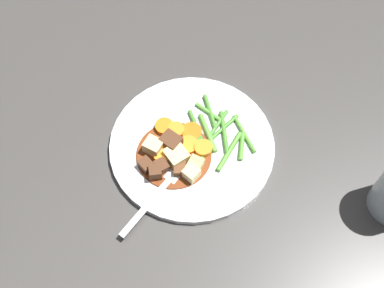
% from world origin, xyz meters
% --- Properties ---
extents(ground_plane, '(3.00, 3.00, 0.00)m').
position_xyz_m(ground_plane, '(0.00, 0.00, 0.00)').
color(ground_plane, '#423F3D').
extents(dinner_plate, '(0.28, 0.28, 0.01)m').
position_xyz_m(dinner_plate, '(0.00, 0.00, 0.01)').
color(dinner_plate, white).
rests_on(dinner_plate, ground_plane).
extents(stew_sauce, '(0.12, 0.12, 0.00)m').
position_xyz_m(stew_sauce, '(0.04, 0.00, 0.01)').
color(stew_sauce, brown).
rests_on(stew_sauce, dinner_plate).
extents(carrot_slice_0, '(0.03, 0.03, 0.01)m').
position_xyz_m(carrot_slice_0, '(0.05, -0.01, 0.02)').
color(carrot_slice_0, orange).
rests_on(carrot_slice_0, dinner_plate).
extents(carrot_slice_1, '(0.05, 0.05, 0.01)m').
position_xyz_m(carrot_slice_1, '(0.01, -0.00, 0.02)').
color(carrot_slice_1, orange).
rests_on(carrot_slice_1, dinner_plate).
extents(carrot_slice_2, '(0.04, 0.04, 0.01)m').
position_xyz_m(carrot_slice_2, '(-0.01, 0.02, 0.02)').
color(carrot_slice_2, orange).
rests_on(carrot_slice_2, dinner_plate).
extents(carrot_slice_3, '(0.05, 0.05, 0.01)m').
position_xyz_m(carrot_slice_3, '(-0.01, -0.02, 0.02)').
color(carrot_slice_3, orange).
rests_on(carrot_slice_3, dinner_plate).
extents(carrot_slice_4, '(0.04, 0.04, 0.01)m').
position_xyz_m(carrot_slice_4, '(0.01, -0.03, 0.02)').
color(carrot_slice_4, orange).
rests_on(carrot_slice_4, dinner_plate).
extents(carrot_slice_5, '(0.04, 0.04, 0.01)m').
position_xyz_m(carrot_slice_5, '(0.02, -0.05, 0.02)').
color(carrot_slice_5, orange).
rests_on(carrot_slice_5, dinner_plate).
extents(potato_chunk_0, '(0.03, 0.03, 0.02)m').
position_xyz_m(potato_chunk_0, '(0.04, 0.01, 0.02)').
color(potato_chunk_0, '#EAD68C').
rests_on(potato_chunk_0, dinner_plate).
extents(potato_chunk_1, '(0.03, 0.03, 0.02)m').
position_xyz_m(potato_chunk_1, '(0.04, 0.05, 0.02)').
color(potato_chunk_1, '#EAD68C').
rests_on(potato_chunk_1, dinner_plate).
extents(potato_chunk_2, '(0.03, 0.03, 0.02)m').
position_xyz_m(potato_chunk_2, '(0.02, 0.04, 0.02)').
color(potato_chunk_2, '#DBBC6B').
rests_on(potato_chunk_2, dinner_plate).
extents(potato_chunk_3, '(0.03, 0.04, 0.03)m').
position_xyz_m(potato_chunk_3, '(0.06, -0.03, 0.03)').
color(potato_chunk_3, '#EAD68C').
rests_on(potato_chunk_3, dinner_plate).
extents(meat_chunk_0, '(0.03, 0.03, 0.02)m').
position_xyz_m(meat_chunk_0, '(0.08, 0.01, 0.02)').
color(meat_chunk_0, '#56331E').
rests_on(meat_chunk_0, dinner_plate).
extents(meat_chunk_1, '(0.03, 0.03, 0.02)m').
position_xyz_m(meat_chunk_1, '(0.04, 0.03, 0.02)').
color(meat_chunk_1, brown).
rests_on(meat_chunk_1, dinner_plate).
extents(meat_chunk_2, '(0.04, 0.04, 0.03)m').
position_xyz_m(meat_chunk_2, '(0.03, -0.02, 0.03)').
color(meat_chunk_2, '#56331E').
rests_on(meat_chunk_2, dinner_plate).
extents(meat_chunk_3, '(0.02, 0.02, 0.02)m').
position_xyz_m(meat_chunk_3, '(0.09, -0.01, 0.02)').
color(meat_chunk_3, '#56331E').
rests_on(meat_chunk_3, dinner_plate).
extents(meat_chunk_4, '(0.02, 0.02, 0.02)m').
position_xyz_m(meat_chunk_4, '(0.07, 0.01, 0.02)').
color(meat_chunk_4, '#56331E').
rests_on(meat_chunk_4, dinner_plate).
extents(green_bean_0, '(0.04, 0.04, 0.01)m').
position_xyz_m(green_bean_0, '(-0.06, 0.05, 0.02)').
color(green_bean_0, '#599E38').
rests_on(green_bean_0, dinner_plate).
extents(green_bean_1, '(0.06, 0.03, 0.01)m').
position_xyz_m(green_bean_1, '(-0.06, -0.01, 0.02)').
color(green_bean_1, '#4C8E33').
rests_on(green_bean_1, dinner_plate).
extents(green_bean_2, '(0.03, 0.07, 0.01)m').
position_xyz_m(green_bean_2, '(-0.02, -0.02, 0.02)').
color(green_bean_2, '#4C8E33').
rests_on(green_bean_2, dinner_plate).
extents(green_bean_3, '(0.02, 0.06, 0.01)m').
position_xyz_m(green_bean_3, '(-0.06, -0.03, 0.02)').
color(green_bean_3, '#66AD42').
rests_on(green_bean_3, dinner_plate).
extents(green_bean_4, '(0.02, 0.08, 0.01)m').
position_xyz_m(green_bean_4, '(-0.08, 0.04, 0.02)').
color(green_bean_4, '#599E38').
rests_on(green_bean_4, dinner_plate).
extents(green_bean_5, '(0.04, 0.08, 0.01)m').
position_xyz_m(green_bean_5, '(-0.01, 0.00, 0.02)').
color(green_bean_5, '#4C8E33').
rests_on(green_bean_5, dinner_plate).
extents(green_bean_6, '(0.08, 0.02, 0.01)m').
position_xyz_m(green_bean_6, '(-0.06, 0.01, 0.02)').
color(green_bean_6, '#4C8E33').
rests_on(green_bean_6, dinner_plate).
extents(green_bean_7, '(0.05, 0.07, 0.01)m').
position_xyz_m(green_bean_7, '(-0.06, 0.01, 0.02)').
color(green_bean_7, '#4C8E33').
rests_on(green_bean_7, dinner_plate).
extents(green_bean_8, '(0.08, 0.04, 0.01)m').
position_xyz_m(green_bean_8, '(-0.04, 0.05, 0.02)').
color(green_bean_8, '#599E38').
rests_on(green_bean_8, dinner_plate).
extents(green_bean_9, '(0.03, 0.07, 0.01)m').
position_xyz_m(green_bean_9, '(-0.06, -0.03, 0.02)').
color(green_bean_9, '#4C8E33').
rests_on(green_bean_9, dinner_plate).
extents(green_bean_10, '(0.03, 0.07, 0.01)m').
position_xyz_m(green_bean_10, '(-0.03, 0.00, 0.02)').
color(green_bean_10, '#66AD42').
rests_on(green_bean_10, dinner_plate).
extents(fork, '(0.17, 0.07, 0.00)m').
position_xyz_m(fork, '(0.09, 0.04, 0.01)').
color(fork, silver).
rests_on(fork, dinner_plate).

